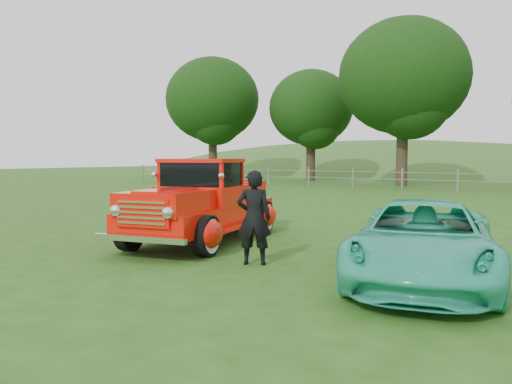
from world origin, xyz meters
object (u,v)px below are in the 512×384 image
Objects in this scene: tree_mid_west at (311,108)px; teal_sedan at (424,241)px; tree_near_west at (403,77)px; red_pickup at (203,204)px; man at (254,217)px; tree_far_west at (212,100)px.

tree_mid_west is 31.58m from teal_sedan.
tree_near_west is (8.00, -3.00, 1.25)m from tree_mid_west.
tree_mid_west is 1.61× the size of red_pickup.
man is at bearing -64.18° from tree_mid_west.
tree_far_west is at bearing 120.65° from teal_sedan.
tree_mid_west is (8.00, 2.00, -0.94)m from tree_far_west.
teal_sedan is at bearing -59.37° from tree_mid_west.
tree_mid_west is at bearing 99.77° from red_pickup.
red_pickup is (10.96, -25.93, -4.75)m from tree_mid_west.
tree_near_west is at bearing -108.03° from man.
teal_sedan is 2.66× the size of man.
teal_sedan is at bearing -23.63° from red_pickup.
tree_mid_west is at bearing 159.44° from tree_near_west.
man is (13.19, -27.27, -4.75)m from tree_mid_west.
tree_far_west reaches higher than tree_mid_west.
tree_far_west is 6.22× the size of man.
tree_near_west is 2.46× the size of teal_sedan.
tree_mid_west is 30.66m from man.
tree_near_west reaches higher than tree_mid_west.
tree_mid_west is 28.55m from red_pickup.
red_pickup is (2.96, -22.93, -6.00)m from tree_near_west.
tree_near_west reaches higher than teal_sedan.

